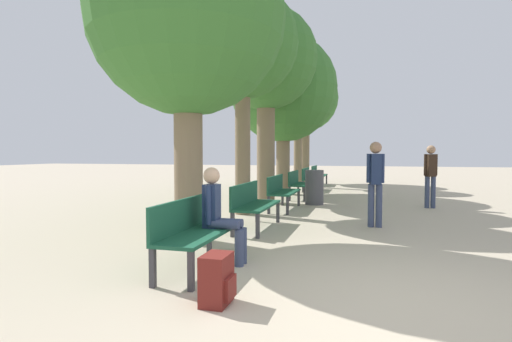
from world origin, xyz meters
TOP-DOWN VIEW (x-y plane):
  - ground_plane at (0.00, 0.00)m, footprint 80.00×80.00m
  - bench_row_0 at (-2.25, 0.70)m, footprint 0.53×1.66m
  - bench_row_1 at (-2.25, 3.31)m, footprint 0.53×1.66m
  - bench_row_2 at (-2.25, 5.92)m, footprint 0.53×1.66m
  - bench_row_3 at (-2.25, 8.52)m, footprint 0.53×1.66m
  - bench_row_4 at (-2.25, 11.13)m, footprint 0.53×1.66m
  - bench_row_5 at (-2.25, 13.74)m, footprint 0.53×1.66m
  - tree_row_0 at (-2.96, 2.08)m, footprint 3.12×3.12m
  - tree_row_1 at (-2.96, 5.00)m, footprint 2.55×2.55m
  - tree_row_2 at (-2.96, 7.20)m, footprint 2.89×2.89m
  - tree_row_3 at (-2.96, 9.65)m, footprint 3.64×3.64m
  - tree_row_4 at (-2.96, 12.73)m, footprint 2.58×2.58m
  - tree_row_5 at (-2.96, 14.77)m, footprint 3.03×3.03m
  - person_seated at (-2.01, 0.98)m, footprint 0.56×0.32m
  - backpack at (-1.55, -0.34)m, footprint 0.28×0.35m
  - pedestrian_near at (-0.04, 4.10)m, footprint 0.33×0.25m
  - pedestrian_mid at (1.38, 7.22)m, footprint 0.33×0.26m
  - trash_bin at (-1.57, 7.16)m, footprint 0.50×0.50m

SIDE VIEW (x-z plane):
  - ground_plane at x=0.00m, z-range 0.00..0.00m
  - backpack at x=-1.55m, z-range 0.00..0.47m
  - trash_bin at x=-1.57m, z-range 0.00..0.94m
  - bench_row_0 at x=-2.25m, z-range 0.08..0.92m
  - bench_row_1 at x=-2.25m, z-range 0.08..0.92m
  - bench_row_2 at x=-2.25m, z-range 0.08..0.92m
  - bench_row_3 at x=-2.25m, z-range 0.08..0.92m
  - bench_row_4 at x=-2.25m, z-range 0.08..0.92m
  - bench_row_5 at x=-2.25m, z-range 0.08..0.92m
  - person_seated at x=-2.01m, z-range 0.05..1.28m
  - pedestrian_mid at x=1.38m, z-range 0.12..1.72m
  - pedestrian_near at x=-0.04m, z-range 0.12..1.74m
  - tree_row_0 at x=-2.96m, z-range 0.96..6.08m
  - tree_row_3 at x=-2.96m, z-range 0.87..6.30m
  - tree_row_1 at x=-2.96m, z-range 1.27..6.48m
  - tree_row_5 at x=-2.96m, z-range 1.17..6.62m
  - tree_row_2 at x=-2.96m, z-range 1.23..6.75m
  - tree_row_4 at x=-2.96m, z-range 1.61..7.55m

